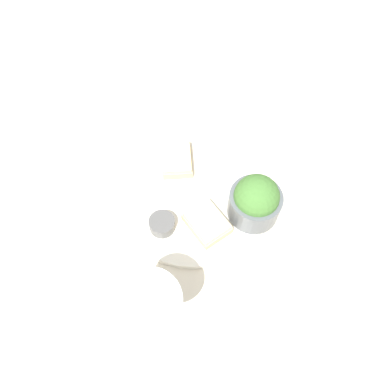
% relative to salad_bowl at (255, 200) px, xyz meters
% --- Properties ---
extents(ground_plane, '(4.00, 4.00, 0.00)m').
position_rel_salad_bowl_xyz_m(ground_plane, '(0.09, 0.08, -0.06)').
color(ground_plane, beige).
extents(dinner_plate, '(0.29, 0.29, 0.01)m').
position_rel_salad_bowl_xyz_m(dinner_plate, '(0.09, 0.08, -0.05)').
color(dinner_plate, silver).
rests_on(dinner_plate, ground_plane).
extents(salad_bowl, '(0.10, 0.10, 0.10)m').
position_rel_salad_bowl_xyz_m(salad_bowl, '(0.00, 0.00, 0.00)').
color(salad_bowl, '#4C5156').
rests_on(salad_bowl, dinner_plate).
extents(sauce_ramekin, '(0.05, 0.05, 0.03)m').
position_rel_salad_bowl_xyz_m(sauce_ramekin, '(0.07, 0.16, -0.03)').
color(sauce_ramekin, '#4C4C4C').
rests_on(sauce_ramekin, dinner_plate).
extents(cheese_toast_near, '(0.10, 0.10, 0.03)m').
position_rel_salad_bowl_xyz_m(cheese_toast_near, '(0.18, 0.05, -0.03)').
color(cheese_toast_near, '#D1B27F').
rests_on(cheese_toast_near, dinner_plate).
extents(cheese_toast_far, '(0.08, 0.06, 0.03)m').
position_rel_salad_bowl_xyz_m(cheese_toast_far, '(0.03, 0.09, -0.03)').
color(cheese_toast_far, '#D1B27F').
rests_on(cheese_toast_far, dinner_plate).
extents(wine_glass, '(0.10, 0.10, 0.15)m').
position_rel_salad_bowl_xyz_m(wine_glass, '(-0.07, 0.27, 0.05)').
color(wine_glass, silver).
rests_on(wine_glass, ground_plane).
extents(napkin, '(0.15, 0.17, 0.01)m').
position_rel_salad_bowl_xyz_m(napkin, '(-0.01, -0.16, -0.05)').
color(napkin, beige).
rests_on(napkin, ground_plane).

